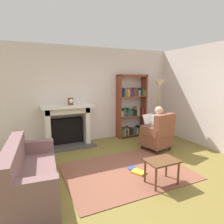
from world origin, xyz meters
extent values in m
plane|color=olive|center=(0.00, 0.00, 0.00)|extent=(14.00, 14.00, 0.00)
cube|color=beige|center=(0.00, 2.55, 1.35)|extent=(5.60, 0.10, 2.70)
cube|color=beige|center=(2.65, 1.25, 1.35)|extent=(0.10, 5.20, 2.70)
cube|color=brown|center=(0.00, 0.30, 0.01)|extent=(2.40, 1.80, 0.01)
cube|color=#4C4742|center=(-0.73, 2.18, 0.03)|extent=(1.35, 0.64, 0.05)
cube|color=black|center=(-0.73, 2.40, 0.40)|extent=(0.83, 0.20, 0.70)
cube|color=silver|center=(-1.25, 2.28, 0.54)|extent=(0.12, 0.44, 1.07)
cube|color=silver|center=(-0.21, 2.28, 0.54)|extent=(0.12, 0.44, 1.07)
cube|color=silver|center=(-0.73, 2.28, 0.99)|extent=(1.15, 0.44, 0.16)
cube|color=silver|center=(-0.73, 2.22, 1.10)|extent=(1.31, 0.56, 0.06)
cylinder|color=brown|center=(-0.63, 2.20, 1.23)|extent=(0.14, 0.14, 0.19)
cylinder|color=white|center=(-0.63, 2.14, 1.25)|extent=(0.10, 0.01, 0.10)
cube|color=brown|center=(0.85, 2.34, 0.97)|extent=(0.04, 0.32, 1.94)
cube|color=brown|center=(1.76, 2.34, 0.97)|extent=(0.04, 0.32, 1.94)
cube|color=brown|center=(1.31, 2.34, 1.92)|extent=(0.95, 0.32, 0.04)
cube|color=brown|center=(1.31, 2.34, 0.06)|extent=(0.91, 0.32, 0.02)
cube|color=#1E592D|center=(0.91, 2.33, 0.19)|extent=(0.05, 0.26, 0.24)
cube|color=brown|center=(0.97, 2.33, 0.17)|extent=(0.06, 0.26, 0.20)
cube|color=#997F4C|center=(1.03, 2.33, 0.19)|extent=(0.04, 0.26, 0.23)
cube|color=navy|center=(1.08, 2.33, 0.15)|extent=(0.05, 0.26, 0.16)
cube|color=#997F4C|center=(1.13, 2.33, 0.18)|extent=(0.04, 0.26, 0.23)
cube|color=black|center=(1.19, 2.33, 0.19)|extent=(0.07, 0.26, 0.24)
cube|color=black|center=(1.27, 2.33, 0.16)|extent=(0.07, 0.26, 0.17)
cube|color=#1E592D|center=(1.33, 2.33, 0.15)|extent=(0.05, 0.26, 0.17)
cube|color=#4C1E59|center=(1.39, 2.33, 0.16)|extent=(0.07, 0.26, 0.18)
cube|color=#997F4C|center=(1.46, 2.33, 0.16)|extent=(0.05, 0.26, 0.17)
cube|color=#1E592D|center=(1.51, 2.33, 0.17)|extent=(0.04, 0.26, 0.20)
cube|color=black|center=(1.57, 2.33, 0.19)|extent=(0.06, 0.26, 0.23)
cube|color=#4C1E59|center=(1.65, 2.33, 0.18)|extent=(0.08, 0.26, 0.21)
cube|color=navy|center=(1.72, 2.33, 0.20)|extent=(0.06, 0.26, 0.26)
cube|color=brown|center=(1.31, 2.34, 0.67)|extent=(0.91, 0.32, 0.02)
cube|color=#997F4C|center=(0.92, 2.33, 0.76)|extent=(0.08, 0.26, 0.17)
cube|color=#1E592D|center=(1.01, 2.33, 0.80)|extent=(0.07, 0.26, 0.24)
cube|color=#4C1E59|center=(1.09, 2.33, 0.76)|extent=(0.07, 0.26, 0.17)
cube|color=#1E592D|center=(1.16, 2.33, 0.80)|extent=(0.07, 0.26, 0.24)
cube|color=#1E592D|center=(1.24, 2.33, 0.76)|extent=(0.06, 0.26, 0.17)
cube|color=black|center=(1.31, 2.33, 0.76)|extent=(0.08, 0.26, 0.16)
cube|color=black|center=(1.39, 2.33, 0.76)|extent=(0.07, 0.26, 0.16)
cube|color=#997F4C|center=(1.47, 2.33, 0.81)|extent=(0.09, 0.26, 0.26)
cube|color=black|center=(1.56, 2.33, 0.79)|extent=(0.09, 0.26, 0.22)
cube|color=maroon|center=(1.66, 2.33, 0.78)|extent=(0.09, 0.26, 0.21)
cube|color=brown|center=(1.31, 2.34, 1.27)|extent=(0.91, 0.32, 0.02)
cube|color=black|center=(0.91, 2.33, 1.41)|extent=(0.07, 0.26, 0.25)
cube|color=navy|center=(0.97, 2.33, 1.41)|extent=(0.04, 0.26, 0.26)
cube|color=brown|center=(1.04, 2.33, 1.39)|extent=(0.08, 0.26, 0.22)
cube|color=#997F4C|center=(1.13, 2.33, 1.39)|extent=(0.08, 0.26, 0.22)
cube|color=maroon|center=(1.20, 2.33, 1.40)|extent=(0.04, 0.26, 0.23)
cube|color=navy|center=(1.25, 2.33, 1.37)|extent=(0.04, 0.26, 0.18)
cube|color=maroon|center=(1.32, 2.33, 1.40)|extent=(0.07, 0.26, 0.23)
cube|color=#1E592D|center=(1.38, 2.33, 1.41)|extent=(0.04, 0.26, 0.25)
cube|color=#4C1E59|center=(1.44, 2.33, 1.40)|extent=(0.06, 0.26, 0.24)
cube|color=#997F4C|center=(1.51, 2.33, 1.37)|extent=(0.06, 0.26, 0.18)
cube|color=black|center=(1.57, 2.33, 1.40)|extent=(0.05, 0.26, 0.23)
cube|color=#1E592D|center=(1.64, 2.33, 1.39)|extent=(0.07, 0.26, 0.22)
cube|color=brown|center=(1.72, 2.33, 1.37)|extent=(0.08, 0.26, 0.18)
cube|color=brown|center=(1.31, 2.34, 1.88)|extent=(0.91, 0.32, 0.02)
cylinder|color=#331E14|center=(1.47, 1.31, 0.06)|extent=(0.05, 0.05, 0.12)
cylinder|color=#331E14|center=(0.97, 1.20, 0.06)|extent=(0.05, 0.05, 0.12)
cylinder|color=#331E14|center=(1.58, 0.85, 0.06)|extent=(0.05, 0.05, 0.12)
cylinder|color=#331E14|center=(1.08, 0.73, 0.06)|extent=(0.05, 0.05, 0.12)
cube|color=brown|center=(1.27, 1.02, 0.27)|extent=(0.76, 0.73, 0.30)
cube|color=brown|center=(1.33, 0.79, 0.70)|extent=(0.66, 0.30, 0.55)
cube|color=brown|center=(1.54, 1.08, 0.53)|extent=(0.24, 0.55, 0.22)
cube|color=brown|center=(1.01, 0.96, 0.53)|extent=(0.24, 0.55, 0.22)
cube|color=white|center=(1.28, 0.97, 0.67)|extent=(0.36, 0.27, 0.50)
sphere|color=#D8AD8C|center=(1.28, 0.97, 1.04)|extent=(0.20, 0.20, 0.20)
cube|color=#191E3F|center=(1.32, 1.19, 0.47)|extent=(0.21, 0.42, 0.12)
cube|color=#191E3F|center=(1.16, 1.15, 0.47)|extent=(0.21, 0.42, 0.12)
cylinder|color=#191E3F|center=(1.27, 1.37, 0.21)|extent=(0.10, 0.10, 0.42)
cylinder|color=#191E3F|center=(1.12, 1.34, 0.21)|extent=(0.10, 0.10, 0.42)
cube|color=white|center=(1.21, 1.30, 0.77)|extent=(0.38, 0.19, 0.25)
cube|color=#7A5756|center=(-1.71, 0.26, 0.20)|extent=(0.87, 1.76, 0.40)
cube|color=#7A5756|center=(-1.98, 0.29, 0.62)|extent=(0.37, 1.71, 0.45)
cube|color=#7A5756|center=(-1.79, -0.51, 0.52)|extent=(0.71, 0.23, 0.24)
cube|color=#7A5756|center=(-1.63, 1.03, 0.52)|extent=(0.71, 0.23, 0.24)
cube|color=brown|center=(0.33, -0.36, 0.43)|extent=(0.56, 0.39, 0.03)
cylinder|color=brown|center=(0.09, -0.51, 0.21)|extent=(0.04, 0.04, 0.41)
cylinder|color=brown|center=(0.57, -0.51, 0.21)|extent=(0.04, 0.04, 0.41)
cylinder|color=brown|center=(0.09, -0.21, 0.21)|extent=(0.04, 0.04, 0.41)
cylinder|color=brown|center=(0.57, -0.21, 0.21)|extent=(0.04, 0.04, 0.41)
cube|color=gold|center=(0.17, 0.12, 0.03)|extent=(0.28, 0.31, 0.04)
cube|color=#334CA5|center=(0.15, 0.32, 0.02)|extent=(0.21, 0.17, 0.03)
cylinder|color=#B7933F|center=(1.82, 1.68, 0.01)|extent=(0.24, 0.24, 0.03)
cylinder|color=#B7933F|center=(1.82, 1.68, 0.80)|extent=(0.03, 0.03, 1.54)
cone|color=beige|center=(1.82, 1.68, 1.67)|extent=(0.32, 0.32, 0.22)
camera|label=1|loc=(-1.78, -2.86, 1.84)|focal=31.18mm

